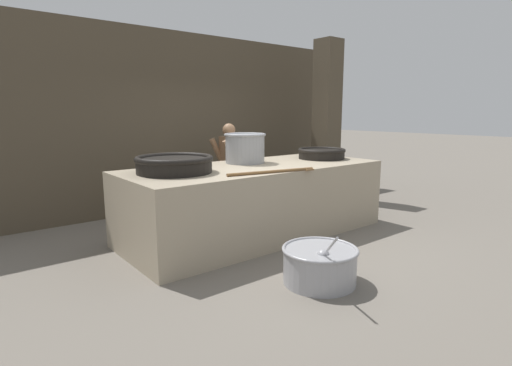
% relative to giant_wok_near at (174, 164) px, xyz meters
% --- Properties ---
extents(ground_plane, '(60.00, 60.00, 0.00)m').
position_rel_giant_wok_near_xyz_m(ground_plane, '(1.28, -0.11, -1.17)').
color(ground_plane, slate).
extents(back_wall, '(8.32, 0.24, 3.30)m').
position_rel_giant_wok_near_xyz_m(back_wall, '(1.28, 2.30, 0.48)').
color(back_wall, '#4C4233').
rests_on(back_wall, ground_plane).
extents(support_pillar, '(0.44, 0.44, 3.30)m').
position_rel_giant_wok_near_xyz_m(support_pillar, '(4.08, 1.01, 0.48)').
color(support_pillar, '#4C4233').
rests_on(support_pillar, ground_plane).
extents(hearth_platform, '(3.96, 1.62, 1.05)m').
position_rel_giant_wok_near_xyz_m(hearth_platform, '(1.28, -0.11, -0.65)').
color(hearth_platform, tan).
rests_on(hearth_platform, ground_plane).
extents(giant_wok_near, '(1.01, 1.01, 0.22)m').
position_rel_giant_wok_near_xyz_m(giant_wok_near, '(0.00, 0.00, 0.00)').
color(giant_wok_near, black).
rests_on(giant_wok_near, hearth_platform).
extents(giant_wok_far, '(0.80, 0.80, 0.18)m').
position_rel_giant_wok_near_xyz_m(giant_wok_far, '(2.71, -0.11, -0.03)').
color(giant_wok_far, black).
rests_on(giant_wok_far, hearth_platform).
extents(stock_pot, '(0.65, 0.65, 0.46)m').
position_rel_giant_wok_near_xyz_m(stock_pot, '(1.34, 0.25, 0.12)').
color(stock_pot, gray).
rests_on(stock_pot, hearth_platform).
extents(stirring_paddle, '(1.26, 0.31, 0.04)m').
position_rel_giant_wok_near_xyz_m(stirring_paddle, '(1.03, -0.83, -0.10)').
color(stirring_paddle, brown).
rests_on(stirring_paddle, hearth_platform).
extents(cook, '(0.40, 0.62, 1.63)m').
position_rel_giant_wok_near_xyz_m(cook, '(1.69, 1.18, -0.29)').
color(cook, '#8C6647').
rests_on(cook, ground_plane).
extents(prep_bowl_vegetables, '(0.82, 0.96, 0.73)m').
position_rel_giant_wok_near_xyz_m(prep_bowl_vegetables, '(0.70, -1.93, -0.95)').
color(prep_bowl_vegetables, '#9E9EA3').
rests_on(prep_bowl_vegetables, ground_plane).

